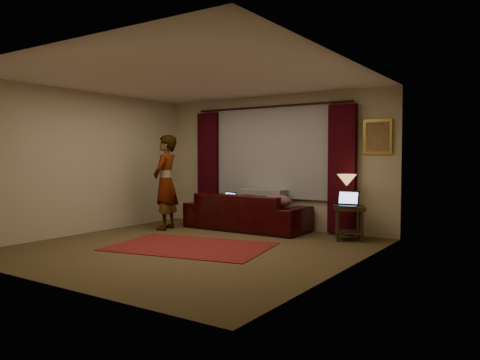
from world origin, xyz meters
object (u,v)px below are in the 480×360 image
Objects in this scene: end_table at (349,223)px; laptop_table at (347,199)px; person at (166,182)px; laptop_sofa at (226,198)px; sofa at (246,205)px; tiffany_lamp at (347,190)px.

laptop_table is at bearing -87.98° from end_table.
laptop_sofa is at bearing 107.42° from person.
person is at bearing -131.92° from laptop_sofa.
sofa is 2.06m from end_table.
tiffany_lamp reaches higher than end_table.
end_table is at bearing 85.47° from laptop_table.
sofa is at bearing 102.19° from person.
end_table is at bearing -53.51° from tiffany_lamp.
person is at bearing 32.41° from sofa.
sofa is 1.99m from tiffany_lamp.
sofa is 2.07m from laptop_table.
laptop_sofa is 0.63× the size of tiffany_lamp.
end_table is 0.32× the size of person.
person reaches higher than laptop_table.
laptop_sofa is at bearing -173.57° from tiffany_lamp.
tiffany_lamp reaches higher than laptop_table.
laptop_sofa is 2.37m from tiffany_lamp.
sofa is 1.62m from person.
laptop_sofa reaches higher than end_table.
person is at bearing -174.55° from laptop_table.
tiffany_lamp is 0.29× the size of person.
laptop_table is at bearing -68.94° from tiffany_lamp.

